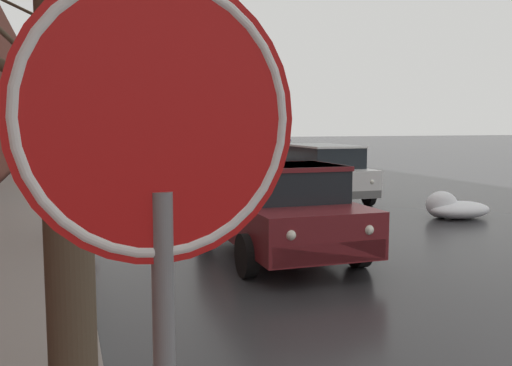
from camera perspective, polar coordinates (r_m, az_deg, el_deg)
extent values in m
cube|color=gray|center=(20.41, -22.07, -1.11)|extent=(2.71, 80.00, 0.16)
cube|color=black|center=(34.79, -23.80, 8.51)|extent=(0.08, 1.10, 1.60)
ellipsoid|color=white|center=(33.27, -18.15, 2.08)|extent=(2.92, 1.47, 0.66)
ellipsoid|color=white|center=(33.16, -17.72, 1.97)|extent=(0.63, 0.52, 0.52)
ellipsoid|color=white|center=(26.77, 4.01, 1.46)|extent=(2.96, 1.35, 0.65)
ellipsoid|color=white|center=(26.40, 3.59, 1.42)|extent=(0.81, 0.67, 0.67)
ellipsoid|color=white|center=(27.03, 4.23, 1.31)|extent=(0.56, 0.47, 0.47)
ellipsoid|color=white|center=(15.56, 20.30, -2.61)|extent=(1.70, 1.07, 0.45)
ellipsoid|color=white|center=(15.43, 18.60, -2.12)|extent=(0.86, 0.71, 0.71)
ellipsoid|color=white|center=(24.93, -17.22, 0.79)|extent=(3.02, 1.07, 0.59)
ellipsoid|color=white|center=(25.02, -18.56, 0.70)|extent=(0.64, 0.53, 0.53)
ellipsoid|color=white|center=(31.23, 0.48, 2.27)|extent=(2.63, 1.34, 0.80)
ellipsoid|color=white|center=(31.44, 0.76, 2.12)|extent=(0.73, 0.61, 0.61)
cylinder|color=#4C3D2D|center=(4.74, -19.28, 9.93)|extent=(0.40, 0.40, 5.64)
cylinder|color=#4C3D2D|center=(11.83, -19.37, 9.43)|extent=(0.32, 0.32, 6.47)
cylinder|color=#4C3D2D|center=(11.51, -22.51, 12.03)|extent=(1.30, 0.87, 1.23)
cylinder|color=#382B1E|center=(22.33, -19.37, 8.44)|extent=(0.33, 0.33, 7.05)
cylinder|color=#382B1E|center=(23.60, -20.14, 12.37)|extent=(0.61, 2.33, 0.98)
cylinder|color=#382B1E|center=(22.66, -17.76, 14.04)|extent=(1.46, 0.36, 0.69)
cylinder|color=#382B1E|center=(22.85, -17.05, 11.05)|extent=(2.01, 1.01, 1.40)
cylinder|color=#382B1E|center=(23.24, -20.11, 12.23)|extent=(0.62, 1.68, 1.30)
cylinder|color=#382B1E|center=(22.93, -22.43, 15.99)|extent=(2.21, 0.58, 1.14)
cylinder|color=#382B1E|center=(28.81, -19.29, 6.15)|extent=(0.43, 0.43, 5.36)
cylinder|color=#382B1E|center=(27.85, -20.38, 8.13)|extent=(1.18, 2.11, 1.09)
cylinder|color=#382B1E|center=(29.20, -20.59, 7.03)|extent=(1.41, 0.91, 1.11)
cylinder|color=#382B1E|center=(29.34, -18.34, 7.57)|extent=(1.15, 1.16, 1.39)
cylinder|color=#382B1E|center=(28.30, -18.39, 10.92)|extent=(1.21, 1.42, 1.02)
cube|color=maroon|center=(10.64, 1.85, -3.30)|extent=(2.06, 4.99, 0.76)
cube|color=black|center=(9.90, 3.26, 0.08)|extent=(1.77, 1.61, 0.64)
cube|color=maroon|center=(9.87, 3.27, 1.70)|extent=(1.81, 1.66, 0.08)
cube|color=maroon|center=(11.82, 4.49, 0.56)|extent=(0.13, 2.38, 0.44)
cube|color=maroon|center=(11.22, -4.42, 0.27)|extent=(0.13, 2.38, 0.44)
cube|color=maroon|center=(12.85, -1.90, 1.02)|extent=(1.89, 0.13, 0.44)
cube|color=#B7B7BC|center=(8.49, 7.56, -7.14)|extent=(1.89, 0.15, 0.32)
sphere|color=white|center=(8.68, 11.55, -4.75)|extent=(0.16, 0.16, 0.16)
sphere|color=white|center=(8.12, 3.60, -5.38)|extent=(0.16, 0.16, 0.16)
cylinder|color=black|center=(9.79, 10.51, -6.49)|extent=(0.23, 0.72, 0.72)
cylinder|color=black|center=(9.01, -0.95, -7.49)|extent=(0.23, 0.72, 0.72)
cylinder|color=black|center=(12.43, 3.86, -3.72)|extent=(0.23, 0.72, 0.72)
cylinder|color=black|center=(11.82, -5.30, -4.24)|extent=(0.23, 0.72, 0.72)
cube|color=silver|center=(17.85, 6.82, 0.46)|extent=(2.00, 4.32, 0.80)
cube|color=black|center=(17.83, 6.79, 2.84)|extent=(1.70, 3.03, 0.68)
cube|color=silver|center=(17.81, 6.80, 3.84)|extent=(1.74, 3.09, 0.06)
cube|color=slate|center=(16.01, 9.87, -1.23)|extent=(1.84, 0.17, 0.22)
cube|color=slate|center=(19.78, 4.32, 0.22)|extent=(1.84, 0.17, 0.22)
cylinder|color=black|center=(17.14, 11.54, -1.19)|extent=(0.20, 0.69, 0.68)
cylinder|color=black|center=(16.30, 5.64, -1.47)|extent=(0.20, 0.69, 0.68)
cylinder|color=black|center=(19.48, 7.77, -0.26)|extent=(0.20, 0.69, 0.68)
cylinder|color=black|center=(18.75, 2.47, -0.46)|extent=(0.20, 0.69, 0.68)
sphere|color=silver|center=(16.24, 11.85, 0.10)|extent=(0.14, 0.14, 0.14)
sphere|color=silver|center=(15.68, 7.96, -0.03)|extent=(0.14, 0.14, 0.14)
cube|color=navy|center=(25.09, 0.25, 2.12)|extent=(2.31, 4.73, 0.80)
cube|color=black|center=(25.09, 0.21, 3.81)|extent=(1.91, 3.34, 0.68)
cube|color=navy|center=(25.08, 0.21, 4.52)|extent=(1.96, 3.40, 0.06)
cube|color=black|center=(23.11, 2.58, 1.08)|extent=(1.84, 0.30, 0.22)
cube|color=black|center=(27.15, -1.74, 1.82)|extent=(1.84, 0.30, 0.22)
cylinder|color=black|center=(24.29, 3.71, 1.03)|extent=(0.24, 0.69, 0.68)
cylinder|color=black|center=(23.44, -0.42, 0.86)|extent=(0.24, 0.69, 0.68)
cylinder|color=black|center=(26.81, 0.83, 1.51)|extent=(0.24, 0.69, 0.68)
cylinder|color=black|center=(26.04, -2.98, 1.37)|extent=(0.24, 0.69, 0.68)
sphere|color=silver|center=(23.35, 3.95, 2.00)|extent=(0.14, 0.14, 0.14)
sphere|color=silver|center=(22.79, 1.26, 1.92)|extent=(0.14, 0.14, 0.14)
cube|color=black|center=(30.99, -4.56, 2.85)|extent=(2.11, 4.49, 0.80)
cube|color=black|center=(31.00, -4.60, 4.22)|extent=(1.78, 3.16, 0.68)
cube|color=black|center=(30.99, -4.60, 4.79)|extent=(1.82, 3.22, 0.06)
cube|color=black|center=(28.97, -3.27, 2.08)|extent=(1.85, 0.22, 0.22)
cube|color=black|center=(33.06, -5.69, 2.56)|extent=(1.85, 0.22, 0.22)
cylinder|color=black|center=(30.04, -2.02, 2.00)|extent=(0.21, 0.69, 0.68)
cylinder|color=black|center=(29.44, -5.54, 1.89)|extent=(0.21, 0.69, 0.68)
cylinder|color=black|center=(32.61, -3.67, 2.31)|extent=(0.21, 0.69, 0.68)
cylinder|color=black|center=(32.05, -6.94, 2.22)|extent=(0.21, 0.69, 0.68)
sphere|color=silver|center=(29.13, -2.11, 2.82)|extent=(0.14, 0.14, 0.14)
sphere|color=silver|center=(28.73, -4.42, 2.76)|extent=(0.14, 0.14, 0.14)
cube|color=slate|center=(38.74, -7.15, 3.47)|extent=(1.89, 4.43, 0.80)
cube|color=black|center=(38.75, -7.18, 4.56)|extent=(1.62, 3.10, 0.68)
cube|color=slate|center=(38.75, -7.18, 5.02)|extent=(1.66, 3.17, 0.06)
cube|color=#303032|center=(36.64, -6.42, 2.89)|extent=(1.84, 0.13, 0.22)
cube|color=#303032|center=(40.86, -7.79, 3.20)|extent=(1.84, 0.13, 0.22)
cylinder|color=black|center=(37.64, -5.27, 2.80)|extent=(0.18, 0.68, 0.68)
cylinder|color=black|center=(37.22, -8.13, 2.73)|extent=(0.18, 0.68, 0.68)
cylinder|color=black|center=(40.30, -6.23, 3.01)|extent=(0.18, 0.68, 0.68)
cylinder|color=black|center=(39.91, -8.91, 2.94)|extent=(0.18, 0.68, 0.68)
sphere|color=silver|center=(36.74, -5.49, 3.47)|extent=(0.14, 0.14, 0.14)
sphere|color=silver|center=(36.46, -7.35, 3.43)|extent=(0.14, 0.14, 0.14)
cube|color=#1E5633|center=(45.80, -8.68, 3.66)|extent=(1.90, 3.92, 0.60)
cube|color=black|center=(45.97, -8.75, 4.37)|extent=(1.58, 2.07, 0.52)
cube|color=#1E5633|center=(45.96, -8.75, 4.66)|extent=(1.61, 2.11, 0.06)
cube|color=black|center=(43.99, -8.12, 3.34)|extent=(1.69, 0.20, 0.22)
cube|color=black|center=(47.63, -9.20, 3.53)|extent=(1.69, 0.20, 0.22)
cylinder|color=black|center=(44.87, -7.23, 3.25)|extent=(0.21, 0.61, 0.60)
cylinder|color=black|center=(44.45, -9.43, 3.19)|extent=(0.21, 0.61, 0.60)
cylinder|color=black|center=(47.18, -7.96, 3.38)|extent=(0.21, 0.61, 0.60)
cylinder|color=black|center=(46.78, -10.07, 3.32)|extent=(0.21, 0.61, 0.60)
sphere|color=silver|center=(44.08, -7.41, 3.69)|extent=(0.14, 0.14, 0.14)
sphere|color=silver|center=(43.82, -8.83, 3.66)|extent=(0.14, 0.14, 0.14)
cylinder|color=red|center=(11.10, -17.05, -5.61)|extent=(0.22, 0.22, 0.55)
sphere|color=red|center=(11.04, -17.10, -3.93)|extent=(0.21, 0.21, 0.21)
cylinder|color=red|center=(11.09, -17.88, -5.50)|extent=(0.10, 0.09, 0.09)
cylinder|color=red|center=(11.10, -16.23, -5.44)|extent=(0.10, 0.09, 0.09)
cylinder|color=red|center=(1.45, -9.88, 6.59)|extent=(0.76, 0.10, 0.76)
torus|color=white|center=(1.45, -9.88, 6.59)|extent=(0.74, 0.11, 0.74)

